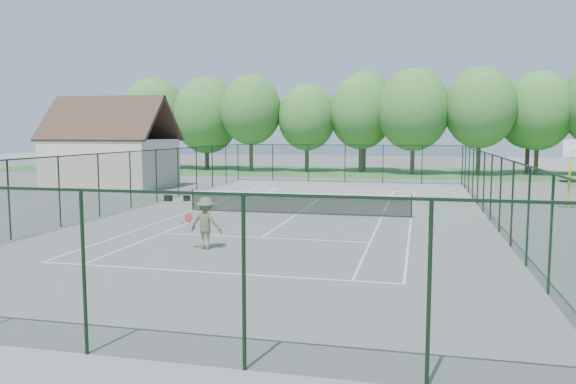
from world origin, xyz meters
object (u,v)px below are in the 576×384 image
sports_bag_a (168,198)px  basketball_goal (573,160)px  tennis_player (206,223)px  tennis_net (297,202)px

sports_bag_a → basketball_goal: bearing=20.7°
sports_bag_a → tennis_player: 14.11m
basketball_goal → sports_bag_a: size_ratio=8.38×
basketball_goal → sports_bag_a: 22.14m
basketball_goal → tennis_net: bearing=-160.4°
sports_bag_a → tennis_player: bearing=-42.7°
tennis_net → sports_bag_a: tennis_net is taller
tennis_net → tennis_player: bearing=-98.4°
tennis_net → tennis_player: size_ratio=5.55×
sports_bag_a → tennis_player: (7.14, -12.15, 0.72)m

